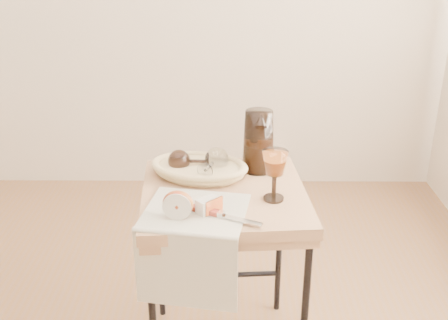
# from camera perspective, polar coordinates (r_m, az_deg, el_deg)

# --- Properties ---
(side_table) EXTENTS (0.59, 0.59, 0.69)m
(side_table) POSITION_cam_1_polar(r_m,az_deg,el_deg) (2.01, 0.00, -12.09)
(side_table) COLOR brown
(side_table) RESTS_ON floor
(tea_towel) EXTENTS (0.35, 0.33, 0.01)m
(tea_towel) POSITION_cam_1_polar(r_m,az_deg,el_deg) (1.70, -3.00, -5.38)
(tea_towel) COLOR silver
(tea_towel) RESTS_ON side_table
(bread_basket) EXTENTS (0.35, 0.28, 0.05)m
(bread_basket) POSITION_cam_1_polar(r_m,az_deg,el_deg) (1.92, -2.60, -1.05)
(bread_basket) COLOR tan
(bread_basket) RESTS_ON side_table
(goblet_lying_a) EXTENTS (0.13, 0.08, 0.08)m
(goblet_lying_a) POSITION_cam_1_polar(r_m,az_deg,el_deg) (1.92, -3.39, -0.11)
(goblet_lying_a) COLOR #39251E
(goblet_lying_a) RESTS_ON bread_basket
(goblet_lying_b) EXTENTS (0.13, 0.16, 0.09)m
(goblet_lying_b) POSITION_cam_1_polar(r_m,az_deg,el_deg) (1.89, -1.28, -0.42)
(goblet_lying_b) COLOR white
(goblet_lying_b) RESTS_ON bread_basket
(pitcher) EXTENTS (0.17, 0.25, 0.26)m
(pitcher) POSITION_cam_1_polar(r_m,az_deg,el_deg) (1.94, 3.61, 2.00)
(pitcher) COLOR black
(pitcher) RESTS_ON side_table
(wine_goblet) EXTENTS (0.10, 0.10, 0.17)m
(wine_goblet) POSITION_cam_1_polar(r_m,az_deg,el_deg) (1.74, 5.30, -1.62)
(wine_goblet) COLOR white
(wine_goblet) RESTS_ON side_table
(apple_half) EXTENTS (0.10, 0.06, 0.09)m
(apple_half) POSITION_cam_1_polar(r_m,az_deg,el_deg) (1.64, -4.83, -4.58)
(apple_half) COLOR #BB0F0D
(apple_half) RESTS_ON tea_towel
(apple_wedge) EXTENTS (0.08, 0.07, 0.05)m
(apple_wedge) POSITION_cam_1_polar(r_m,az_deg,el_deg) (1.67, -1.73, -4.74)
(apple_wedge) COLOR silver
(apple_wedge) RESTS_ON tea_towel
(table_knife) EXTENTS (0.22, 0.12, 0.02)m
(table_knife) POSITION_cam_1_polar(r_m,az_deg,el_deg) (1.65, -0.04, -5.72)
(table_knife) COLOR silver
(table_knife) RESTS_ON tea_towel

